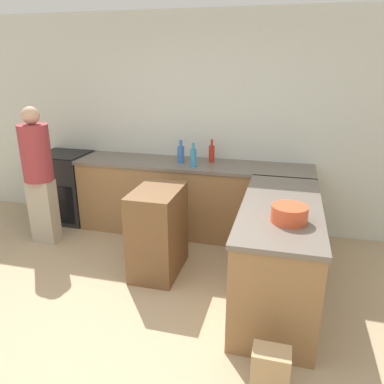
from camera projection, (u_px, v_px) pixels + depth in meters
ground_plane at (124, 344)px, 2.96m from camera, size 14.00×14.00×0.00m
wall_back at (199, 124)px, 4.78m from camera, size 8.00×0.06×2.70m
counter_back at (192, 198)px, 4.76m from camera, size 2.93×0.66×0.93m
counter_peninsula at (278, 252)px, 3.42m from camera, size 0.69×1.75×0.93m
range_oven at (66, 187)px, 5.19m from camera, size 0.68×0.64×0.94m
island_table at (158, 231)px, 3.86m from camera, size 0.45×0.70×0.91m
mixing_bowl at (289, 214)px, 2.90m from camera, size 0.28×0.28×0.13m
dish_soap_bottle at (193, 157)px, 4.41m from camera, size 0.07×0.07×0.29m
hot_sauce_bottle at (212, 153)px, 4.62m from camera, size 0.07×0.07×0.28m
water_bottle_blue at (181, 154)px, 4.60m from camera, size 0.08×0.08×0.28m
person_by_range at (38, 172)px, 4.37m from camera, size 0.34×0.34×1.64m
paper_bag at (270, 374)px, 2.44m from camera, size 0.25×0.17×0.37m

